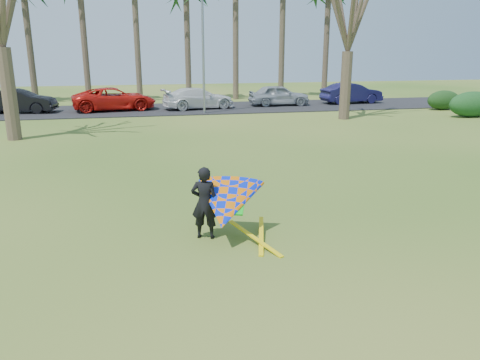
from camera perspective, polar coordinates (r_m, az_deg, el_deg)
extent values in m
plane|color=#1D5312|center=(9.68, 2.57, -9.43)|extent=(100.00, 100.00, 0.00)
cube|color=black|center=(33.79, -8.49, 8.56)|extent=(46.00, 7.00, 0.06)
cylinder|color=#453829|center=(40.21, -24.29, 14.89)|extent=(0.48, 0.48, 9.00)
cylinder|color=#4C3B2D|center=(39.64, -18.47, 15.96)|extent=(0.48, 0.48, 9.70)
cylinder|color=#453829|center=(39.48, -12.49, 16.89)|extent=(0.48, 0.48, 10.40)
cylinder|color=#4A392C|center=(39.70, -6.42, 16.13)|extent=(0.48, 0.48, 9.00)
cylinder|color=#47382B|center=(40.33, -0.53, 16.71)|extent=(0.48, 0.48, 9.70)
cylinder|color=#453829|center=(41.35, 5.15, 17.11)|extent=(0.48, 0.48, 10.40)
cylinder|color=#453529|center=(42.70, 10.46, 15.93)|extent=(0.48, 0.48, 9.00)
cylinder|color=#4E3D2F|center=(24.23, -26.32, 9.32)|extent=(0.64, 0.64, 4.20)
cylinder|color=#46372A|center=(29.26, 12.75, 11.14)|extent=(0.64, 0.64, 3.99)
cylinder|color=gray|center=(30.76, -4.51, 15.41)|extent=(0.16, 0.16, 8.00)
ellipsoid|color=#163D1A|center=(32.88, 26.49, 8.27)|extent=(3.19, 1.45, 1.60)
ellipsoid|color=#143413|center=(36.07, 23.56, 8.92)|extent=(2.43, 1.14, 1.35)
imported|color=black|center=(34.33, -25.36, 8.69)|extent=(4.82, 2.20, 1.53)
imported|color=red|center=(33.54, -15.07, 9.53)|extent=(5.88, 3.37, 1.54)
imported|color=silver|center=(33.42, -5.09, 9.90)|extent=(5.31, 2.92, 1.46)
imported|color=#9BA1A8|center=(35.43, 4.76, 10.28)|extent=(4.49, 1.87, 1.52)
imported|color=#181644|center=(37.78, 13.43, 10.27)|extent=(4.82, 2.04, 1.55)
imported|color=black|center=(10.38, -4.34, -2.79)|extent=(0.69, 0.56, 1.65)
cone|color=#0421D5|center=(10.21, -1.64, -2.92)|extent=(2.13, 2.39, 2.02)
cube|color=#0CBF19|center=(10.17, -0.89, -3.28)|extent=(0.62, 0.60, 0.24)
cube|color=yellow|center=(10.30, 1.80, -7.72)|extent=(0.85, 1.66, 0.28)
cube|color=yellow|center=(10.53, 2.59, -7.21)|extent=(0.56, 1.76, 0.22)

